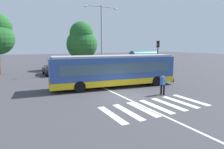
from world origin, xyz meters
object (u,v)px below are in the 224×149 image
(traffic_light_far_corner, at_px, (158,52))
(twin_arm_street_lamp, at_px, (101,32))
(parked_car_black, at_px, (51,69))
(city_transit_bus, at_px, (114,71))
(parked_car_champagne, at_px, (69,68))
(bus_stop_shelter, at_px, (143,56))
(background_tree_right, at_px, (82,41))
(pedestrian_crossing_street, at_px, (163,83))
(parked_car_red, at_px, (87,67))

(traffic_light_far_corner, height_order, twin_arm_street_lamp, twin_arm_street_lamp)
(parked_car_black, bearing_deg, traffic_light_far_corner, -26.28)
(city_transit_bus, distance_m, parked_car_black, 11.48)
(parked_car_champagne, distance_m, twin_arm_street_lamp, 6.89)
(bus_stop_shelter, bearing_deg, background_tree_right, 128.32)
(parked_car_champagne, bearing_deg, traffic_light_far_corner, -31.93)
(pedestrian_crossing_street, relative_size, traffic_light_far_corner, 0.37)
(city_transit_bus, height_order, background_tree_right, background_tree_right)
(parked_car_red, bearing_deg, city_transit_bus, -96.22)
(parked_car_black, bearing_deg, pedestrian_crossing_street, -68.26)
(twin_arm_street_lamp, bearing_deg, parked_car_black, 162.66)
(city_transit_bus, bearing_deg, parked_car_champagne, 97.92)
(bus_stop_shelter, bearing_deg, pedestrian_crossing_street, -119.89)
(pedestrian_crossing_street, height_order, parked_car_red, pedestrian_crossing_street)
(parked_car_champagne, relative_size, traffic_light_far_corner, 0.99)
(pedestrian_crossing_street, height_order, twin_arm_street_lamp, twin_arm_street_lamp)
(twin_arm_street_lamp, bearing_deg, parked_car_red, 126.22)
(parked_car_black, bearing_deg, twin_arm_street_lamp, -17.34)
(city_transit_bus, relative_size, parked_car_black, 2.76)
(parked_car_red, height_order, twin_arm_street_lamp, twin_arm_street_lamp)
(city_transit_bus, bearing_deg, bus_stop_shelter, 38.04)
(parked_car_champagne, xyz_separation_m, traffic_light_far_corner, (10.60, -6.61, 2.34))
(city_transit_bus, height_order, parked_car_champagne, city_transit_bus)
(pedestrian_crossing_street, xyz_separation_m, bus_stop_shelter, (6.44, 11.21, 1.45))
(parked_car_champagne, height_order, twin_arm_street_lamp, twin_arm_street_lamp)
(parked_car_red, distance_m, bus_stop_shelter, 8.52)
(parked_car_champagne, relative_size, bus_stop_shelter, 1.10)
(city_transit_bus, relative_size, parked_car_champagne, 2.72)
(bus_stop_shelter, distance_m, twin_arm_street_lamp, 7.05)
(pedestrian_crossing_street, relative_size, parked_car_black, 0.38)
(parked_car_champagne, relative_size, background_tree_right, 0.58)
(pedestrian_crossing_street, relative_size, background_tree_right, 0.22)
(traffic_light_far_corner, height_order, background_tree_right, background_tree_right)
(parked_car_black, bearing_deg, parked_car_champagne, 2.92)
(traffic_light_far_corner, bearing_deg, pedestrian_crossing_street, -128.64)
(traffic_light_far_corner, distance_m, bus_stop_shelter, 2.58)
(parked_car_black, distance_m, traffic_light_far_corner, 14.82)
(pedestrian_crossing_street, xyz_separation_m, twin_arm_street_lamp, (0.58, 13.19, 4.83))
(pedestrian_crossing_street, bearing_deg, background_tree_right, 90.43)
(traffic_light_far_corner, bearing_deg, twin_arm_street_lamp, 145.72)
(parked_car_champagne, bearing_deg, background_tree_right, 50.47)
(parked_car_black, distance_m, bus_stop_shelter, 13.28)
(city_transit_bus, relative_size, twin_arm_street_lamp, 1.32)
(parked_car_champagne, height_order, background_tree_right, background_tree_right)
(parked_car_red, height_order, background_tree_right, background_tree_right)
(city_transit_bus, xyz_separation_m, parked_car_red, (1.16, 10.66, -0.82))
(twin_arm_street_lamp, relative_size, background_tree_right, 1.19)
(parked_car_red, xyz_separation_m, bus_stop_shelter, (7.34, -4.00, 1.65))
(parked_car_black, bearing_deg, bus_stop_shelter, -17.97)
(parked_car_red, distance_m, twin_arm_street_lamp, 5.62)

